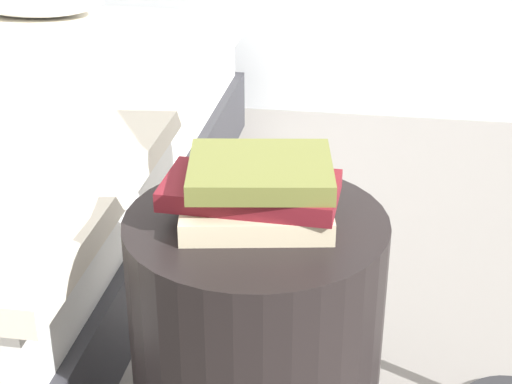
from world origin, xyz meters
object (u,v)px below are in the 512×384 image
at_px(book_cream, 258,209).
at_px(book_olive, 260,171).
at_px(side_table, 256,346).
at_px(book_maroon, 251,190).

xyz_separation_m(book_cream, book_olive, (0.00, 0.00, 0.07)).
xyz_separation_m(side_table, book_maroon, (-0.01, 0.00, 0.33)).
height_order(book_cream, book_olive, book_olive).
relative_size(side_table, book_olive, 2.23).
bearing_deg(side_table, book_olive, 46.13).
height_order(book_maroon, book_olive, book_olive).
xyz_separation_m(side_table, book_cream, (0.00, 0.00, 0.29)).
bearing_deg(book_maroon, book_olive, 21.14).
distance_m(side_table, book_maroon, 0.33).
bearing_deg(book_cream, book_olive, 36.22).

